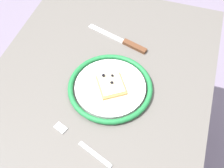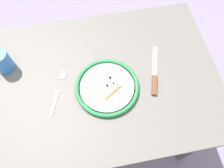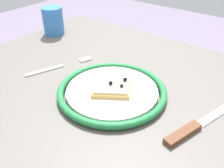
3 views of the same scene
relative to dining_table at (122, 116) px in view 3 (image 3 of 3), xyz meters
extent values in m
cube|color=#5B5651|center=(0.00, 0.00, 0.09)|extent=(0.96, 0.71, 0.03)
cylinder|color=#4C4742|center=(-0.42, 0.29, -0.27)|extent=(0.05, 0.05, 0.67)
cylinder|color=white|center=(0.00, -0.04, 0.11)|extent=(0.22, 0.22, 0.01)
torus|color=#1E7238|center=(0.00, -0.04, 0.11)|extent=(0.26, 0.26, 0.02)
cube|color=tan|center=(0.00, -0.05, 0.12)|extent=(0.12, 0.11, 0.01)
cube|color=beige|center=(0.00, -0.05, 0.13)|extent=(0.10, 0.10, 0.01)
sphere|color=black|center=(0.02, -0.02, 0.14)|extent=(0.01, 0.01, 0.01)
sphere|color=black|center=(0.03, -0.04, 0.14)|extent=(0.01, 0.01, 0.01)
sphere|color=black|center=(0.00, -0.05, 0.14)|extent=(0.01, 0.01, 0.01)
cube|color=silver|center=(0.23, 0.04, 0.10)|extent=(0.06, 0.15, 0.00)
cube|color=#59331E|center=(0.19, -0.07, 0.11)|extent=(0.05, 0.09, 0.01)
cube|color=#BABABA|center=(-0.22, -0.07, 0.10)|extent=(0.05, 0.11, 0.00)
cube|color=#BABABA|center=(-0.17, 0.05, 0.10)|extent=(0.03, 0.04, 0.00)
cylinder|color=#3372BF|center=(-0.41, 0.14, 0.15)|extent=(0.07, 0.07, 0.10)
camera|label=1|loc=(-0.49, -0.21, 0.83)|focal=45.94mm
camera|label=2|loc=(-0.05, -0.44, 0.95)|focal=36.29mm
camera|label=3|loc=(0.29, -0.43, 0.45)|focal=39.13mm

